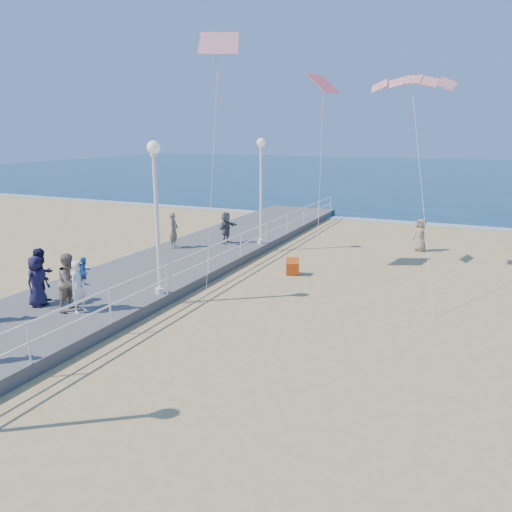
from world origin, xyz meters
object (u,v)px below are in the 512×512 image
at_px(spectator_1, 70,282).
at_px(box_kite, 292,268).
at_px(lamp_post_mid, 156,202).
at_px(spectator_4, 37,281).
at_px(woman_holding_toddler, 79,287).
at_px(spectator_5, 226,228).
at_px(lamp_post_far, 261,180).
at_px(toddler_held, 85,272).
at_px(beach_walker_c, 421,235).
at_px(spectator_6, 174,230).
at_px(spectator_7, 42,276).

bearing_deg(spectator_1, box_kite, -34.09).
relative_size(lamp_post_mid, spectator_1, 2.83).
xyz_separation_m(spectator_4, box_kite, (5.92, 8.21, -0.95)).
height_order(woman_holding_toddler, spectator_4, spectator_4).
bearing_deg(lamp_post_mid, woman_holding_toddler, -114.64).
bearing_deg(spectator_5, lamp_post_mid, -164.49).
xyz_separation_m(lamp_post_far, toddler_held, (-1.06, -11.49, -1.94)).
bearing_deg(toddler_held, lamp_post_far, -1.42).
relative_size(spectator_1, box_kite, 3.13).
relative_size(lamp_post_far, beach_walker_c, 3.14).
height_order(lamp_post_far, box_kite, lamp_post_far).
relative_size(spectator_4, beach_walker_c, 1.00).
xyz_separation_m(woman_holding_toddler, spectator_5, (-0.44, 10.94, -0.02)).
bearing_deg(spectator_1, woman_holding_toddler, -99.08).
xyz_separation_m(spectator_6, spectator_7, (0.54, -8.73, 0.05)).
bearing_deg(lamp_post_far, spectator_5, -157.12).
bearing_deg(spectator_1, spectator_4, 92.43).
height_order(lamp_post_mid, spectator_6, lamp_post_mid).
distance_m(lamp_post_mid, spectator_5, 8.81).
xyz_separation_m(lamp_post_far, beach_walker_c, (7.53, 3.32, -2.81)).
xyz_separation_m(spectator_5, spectator_6, (-1.88, -2.00, 0.06)).
height_order(spectator_5, box_kite, spectator_5).
bearing_deg(toddler_held, spectator_6, 19.53).
relative_size(spectator_6, spectator_7, 0.94).
height_order(woman_holding_toddler, spectator_1, spectator_1).
xyz_separation_m(spectator_4, spectator_6, (-0.64, 9.06, 0.04)).
xyz_separation_m(woman_holding_toddler, toddler_held, (0.15, 0.15, 0.48)).
height_order(spectator_7, beach_walker_c, spectator_7).
bearing_deg(toddler_held, spectator_4, 102.04).
height_order(toddler_held, beach_walker_c, toddler_held).
height_order(spectator_4, spectator_6, spectator_6).
bearing_deg(toddler_held, spectator_5, 6.97).
relative_size(woman_holding_toddler, spectator_5, 1.02).
distance_m(toddler_held, spectator_5, 10.82).
bearing_deg(spectator_7, spectator_6, -2.26).
bearing_deg(lamp_post_mid, spectator_6, 119.23).
bearing_deg(woman_holding_toddler, lamp_post_mid, -20.79).
bearing_deg(lamp_post_mid, spectator_5, 101.23).
bearing_deg(spectator_5, spectator_7, 177.17).
distance_m(lamp_post_far, spectator_1, 11.94).
bearing_deg(beach_walker_c, spectator_4, -83.32).
bearing_deg(spectator_6, spectator_4, 172.13).
height_order(spectator_1, spectator_7, spectator_1).
bearing_deg(spectator_1, toddler_held, -82.35).
bearing_deg(spectator_1, lamp_post_far, -12.07).
xyz_separation_m(toddler_held, box_kite, (4.09, 7.94, -1.42)).
distance_m(spectator_4, spectator_6, 9.08).
distance_m(lamp_post_far, spectator_6, 5.03).
distance_m(spectator_1, spectator_5, 10.91).
bearing_deg(beach_walker_c, spectator_7, -84.16).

